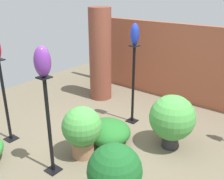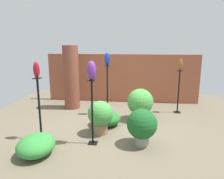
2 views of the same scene
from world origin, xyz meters
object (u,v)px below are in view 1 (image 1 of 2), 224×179
pedestal_violet (49,130)px  pedestal_cobalt (133,88)px  art_vase_violet (42,62)px  potted_plant_near_pillar (172,118)px  art_vase_cobalt (135,34)px  potted_plant_front_left (115,173)px  pedestal_ruby (6,105)px  brick_pillar (100,55)px  potted_plant_mid_left (82,129)px

pedestal_violet → pedestal_cobalt: bearing=88.0°
art_vase_violet → potted_plant_near_pillar: size_ratio=0.43×
art_vase_cobalt → potted_plant_front_left: bearing=-62.0°
pedestal_cobalt → art_vase_cobalt: size_ratio=3.91×
art_vase_cobalt → potted_plant_near_pillar: 1.61m
pedestal_cobalt → potted_plant_front_left: bearing=-62.0°
pedestal_cobalt → art_vase_violet: art_vase_violet is taller
pedestal_cobalt → pedestal_ruby: 2.30m
art_vase_violet → potted_plant_near_pillar: (1.07, 1.63, -1.13)m
potted_plant_near_pillar → pedestal_cobalt: bearing=160.6°
brick_pillar → potted_plant_front_left: brick_pillar is taller
pedestal_cobalt → art_vase_cobalt: bearing=116.6°
pedestal_violet → pedestal_ruby: 1.26m
brick_pillar → potted_plant_mid_left: bearing=-56.8°
art_vase_violet → potted_plant_near_pillar: 2.25m
pedestal_violet → potted_plant_front_left: size_ratio=1.77×
art_vase_violet → potted_plant_mid_left: 1.30m
art_vase_cobalt → potted_plant_mid_left: art_vase_cobalt is taller
pedestal_cobalt → art_vase_cobalt: (-0.00, 0.00, 1.02)m
brick_pillar → potted_plant_front_left: (2.31, -2.48, -0.60)m
pedestal_violet → potted_plant_front_left: bearing=3.3°
pedestal_violet → potted_plant_near_pillar: pedestal_violet is taller
brick_pillar → potted_plant_near_pillar: size_ratio=2.29×
potted_plant_front_left → potted_plant_near_pillar: 1.56m
pedestal_ruby → potted_plant_near_pillar: (2.33, 1.52, -0.14)m
brick_pillar → pedestal_ruby: bearing=-90.7°
pedestal_ruby → art_vase_cobalt: (1.33, 1.88, 1.06)m
pedestal_ruby → art_vase_cobalt: 2.53m
art_vase_violet → potted_plant_mid_left: bearing=81.1°
pedestal_cobalt → art_vase_violet: (-0.07, -1.98, 0.94)m
potted_plant_mid_left → pedestal_violet: bearing=-98.9°
brick_pillar → art_vase_violet: bearing=-64.3°
art_vase_cobalt → potted_plant_near_pillar: size_ratio=0.43×
art_vase_cobalt → potted_plant_near_pillar: bearing=-19.4°
pedestal_ruby → pedestal_violet: bearing=-4.7°
pedestal_ruby → potted_plant_mid_left: bearing=18.3°
potted_plant_mid_left → potted_plant_near_pillar: 1.46m
pedestal_violet → art_vase_violet: (-0.00, 0.00, 0.98)m
pedestal_ruby → art_vase_violet: 1.60m
pedestal_ruby → potted_plant_front_left: size_ratio=1.77×
pedestal_ruby → pedestal_cobalt: bearing=54.7°
potted_plant_front_left → potted_plant_near_pillar: potted_plant_near_pillar is taller
potted_plant_mid_left → pedestal_cobalt: bearing=90.6°
brick_pillar → potted_plant_near_pillar: brick_pillar is taller
art_vase_cobalt → potted_plant_near_pillar: (1.00, -0.35, -1.21)m
art_vase_violet → potted_plant_mid_left: (0.09, 0.55, -1.18)m
brick_pillar → potted_plant_mid_left: size_ratio=2.53×
pedestal_violet → potted_plant_front_left: 1.11m
brick_pillar → pedestal_ruby: brick_pillar is taller
potted_plant_mid_left → potted_plant_near_pillar: (0.99, 1.08, 0.05)m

